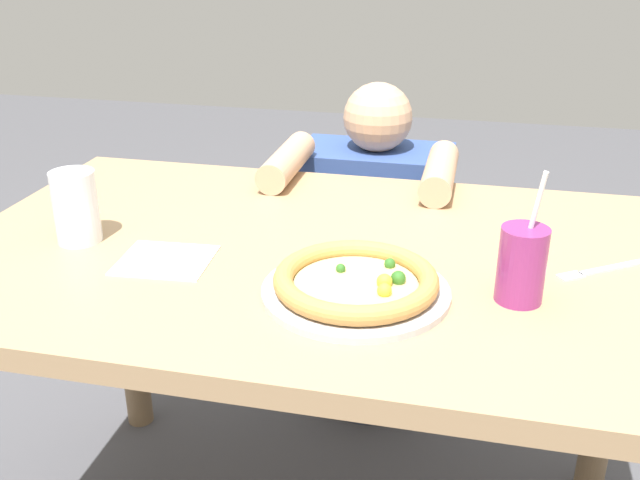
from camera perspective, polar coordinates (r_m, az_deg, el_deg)
The scene contains 7 objects.
dining_table at distance 1.37m, azimuth 0.10°, elevation -4.79°, with size 1.37×0.85×0.75m.
pizza_near at distance 1.15m, azimuth 2.88°, elevation -3.46°, with size 0.30×0.30×0.04m.
drink_cup_colored at distance 1.16m, azimuth 15.67°, elevation -1.86°, with size 0.07×0.07×0.22m.
water_cup_clear at distance 1.40m, azimuth -18.74°, elevation 2.56°, with size 0.08×0.08×0.14m.
paper_napkin at distance 1.30m, azimuth -12.11°, elevation -1.57°, with size 0.16×0.14×0.00m, color white.
fork at distance 1.33m, azimuth 21.44°, elevation -2.20°, with size 0.18×0.13×0.00m.
diner_seated at distance 2.01m, azimuth 4.16°, elevation -2.39°, with size 0.43×0.53×0.93m.
Camera 1 is at (0.27, -1.17, 1.30)m, focal length 40.48 mm.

